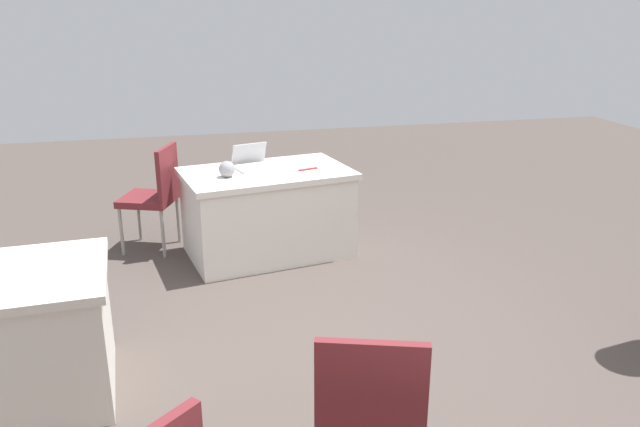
{
  "coord_description": "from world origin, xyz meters",
  "views": [
    {
      "loc": [
        0.91,
        3.43,
        2.12
      ],
      "look_at": [
        0.05,
        -0.09,
        0.9
      ],
      "focal_mm": 35.07,
      "sensor_mm": 36.0,
      "label": 1
    }
  ],
  "objects_px": {
    "chair_aisle": "(370,416)",
    "scissors_red": "(308,169)",
    "laptop_silver": "(254,164)",
    "yarn_ball": "(227,169)",
    "chair_near_front": "(155,192)",
    "table_foreground": "(267,212)"
  },
  "relations": [
    {
      "from": "chair_aisle",
      "to": "scissors_red",
      "type": "distance_m",
      "value": 3.15
    },
    {
      "from": "laptop_silver",
      "to": "yarn_ball",
      "type": "distance_m",
      "value": 0.35
    },
    {
      "from": "chair_aisle",
      "to": "laptop_silver",
      "type": "xyz_separation_m",
      "value": [
        0.0,
        -3.27,
        0.23
      ]
    },
    {
      "from": "chair_near_front",
      "to": "laptop_silver",
      "type": "xyz_separation_m",
      "value": [
        -0.85,
        0.22,
        0.26
      ]
    },
    {
      "from": "table_foreground",
      "to": "chair_aisle",
      "type": "bearing_deg",
      "value": 88.43
    },
    {
      "from": "table_foreground",
      "to": "laptop_silver",
      "type": "xyz_separation_m",
      "value": [
        0.09,
        -0.11,
        0.42
      ]
    },
    {
      "from": "chair_near_front",
      "to": "yarn_ball",
      "type": "bearing_deg",
      "value": -105.91
    },
    {
      "from": "scissors_red",
      "to": "table_foreground",
      "type": "bearing_deg",
      "value": -24.52
    },
    {
      "from": "chair_near_front",
      "to": "table_foreground",
      "type": "bearing_deg",
      "value": -87.85
    },
    {
      "from": "chair_near_front",
      "to": "laptop_silver",
      "type": "height_order",
      "value": "laptop_silver"
    },
    {
      "from": "yarn_ball",
      "to": "scissors_red",
      "type": "bearing_deg",
      "value": -173.66
    },
    {
      "from": "chair_aisle",
      "to": "chair_near_front",
      "type": "bearing_deg",
      "value": 122.65
    },
    {
      "from": "table_foreground",
      "to": "laptop_silver",
      "type": "height_order",
      "value": "laptop_silver"
    },
    {
      "from": "table_foreground",
      "to": "chair_aisle",
      "type": "height_order",
      "value": "chair_aisle"
    },
    {
      "from": "chair_aisle",
      "to": "laptop_silver",
      "type": "height_order",
      "value": "chair_aisle"
    },
    {
      "from": "laptop_silver",
      "to": "yarn_ball",
      "type": "bearing_deg",
      "value": 27.83
    },
    {
      "from": "yarn_ball",
      "to": "scissors_red",
      "type": "height_order",
      "value": "yarn_ball"
    },
    {
      "from": "chair_near_front",
      "to": "yarn_ball",
      "type": "height_order",
      "value": "chair_near_front"
    },
    {
      "from": "yarn_ball",
      "to": "chair_near_front",
      "type": "bearing_deg",
      "value": -37.38
    },
    {
      "from": "table_foreground",
      "to": "scissors_red",
      "type": "relative_size",
      "value": 8.52
    },
    {
      "from": "chair_aisle",
      "to": "scissors_red",
      "type": "bearing_deg",
      "value": 100.75
    },
    {
      "from": "table_foreground",
      "to": "laptop_silver",
      "type": "relative_size",
      "value": 4.0
    }
  ]
}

